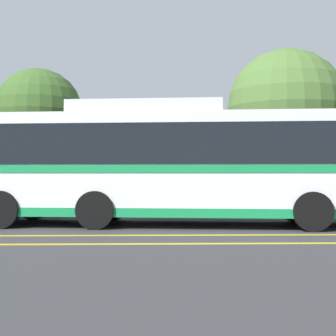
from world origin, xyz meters
The scene contains 9 objects.
ground_plane centered at (0.00, 0.00, 0.00)m, with size 220.00×220.00×0.00m, color #38383A.
lane_strip_0 centered at (0.05, -2.59, 0.00)m, with size 0.20×32.03×0.01m, color gold.
lane_strip_1 centered at (0.05, -3.93, 0.00)m, with size 0.20×32.03×0.01m, color gold.
curb_strip centered at (0.05, 4.55, 0.07)m, with size 40.03×0.36×0.15m, color #99999E.
transit_bus centered at (0.03, -0.39, 1.76)m, with size 12.51×3.72×3.43m.
parked_car_1 centered at (-5.03, 3.19, 0.75)m, with size 4.77×2.01×1.48m.
parked_car_2 centered at (1.30, 3.22, 0.70)m, with size 4.77×2.05×1.39m.
tree_1 centered at (5.24, 6.11, 4.22)m, with size 4.99×4.99×6.72m.
tree_2 centered at (-5.74, 8.26, 4.30)m, with size 4.03×4.03×6.32m.
Camera 1 is at (-0.30, -13.56, 1.45)m, focal length 50.00 mm.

